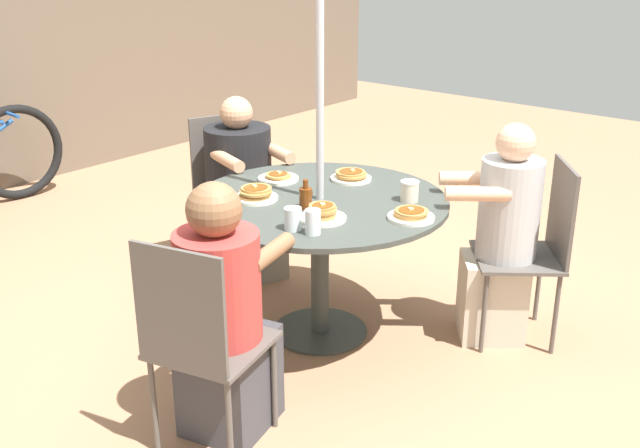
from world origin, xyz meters
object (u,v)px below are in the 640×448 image
diner_north (224,322)px  patio_chair_south (229,183)px  patio_chair_north (199,337)px  coffee_cup (410,191)px  pancake_plate_c (256,194)px  pancake_plate_d (411,215)px  patio_chair_east (536,242)px  pancake_plate_b (351,176)px  drinking_glass_b (313,222)px  diner_east (501,242)px  patio_table (320,220)px  syrup_bottle (306,197)px  drinking_glass_a (293,219)px  pancake_plate_a (323,214)px  diner_south (242,197)px  pancake_plate_e (278,178)px

diner_north → patio_chair_south: diner_north is taller
patio_chair_north → coffee_cup: (1.31, -0.09, 0.27)m
pancake_plate_c → pancake_plate_d: size_ratio=1.00×
patio_chair_east → pancake_plate_b: bearing=71.5°
pancake_plate_b → patio_chair_east: bearing=-70.6°
pancake_plate_b → drinking_glass_b: 0.80m
patio_chair_east → diner_east: size_ratio=0.82×
patio_table → diner_east: 0.92m
pancake_plate_d → drinking_glass_b: 0.49m
patio_chair_north → diner_north: diner_north is taller
syrup_bottle → pancake_plate_d: bearing=-66.8°
patio_chair_east → drinking_glass_a: size_ratio=9.22×
pancake_plate_a → drinking_glass_a: drinking_glass_a is taller
diner_east → patio_chair_south: diner_east is taller
diner_south → pancake_plate_b: (0.05, -0.79, 0.28)m
patio_chair_south → pancake_plate_e: 0.75m
patio_chair_north → diner_north: 0.18m
pancake_plate_d → syrup_bottle: bearing=113.2°
patio_table → diner_south: (0.29, 0.86, -0.15)m
patio_chair_south → drinking_glass_a: patio_chair_south is taller
patio_table → syrup_bottle: size_ratio=8.90×
syrup_bottle → patio_chair_east: bearing=-45.2°
patio_chair_south → diner_east: bearing=115.6°
diner_north → pancake_plate_e: (0.97, 0.59, 0.26)m
pancake_plate_a → coffee_cup: bearing=-19.0°
patio_chair_north → coffee_cup: size_ratio=9.20×
diner_north → diner_east: bearing=56.7°
diner_south → diner_north: bearing=61.5°
diner_east → pancake_plate_d: size_ratio=5.22×
diner_east → pancake_plate_d: diner_east is taller
patio_chair_north → pancake_plate_a: patio_chair_north is taller
syrup_bottle → patio_table: bearing=13.3°
pancake_plate_e → drinking_glass_a: size_ratio=2.14×
pancake_plate_e → syrup_bottle: bearing=-120.9°
patio_chair_north → pancake_plate_c: size_ratio=4.30×
coffee_cup → diner_south: bearing=88.4°
pancake_plate_b → patio_table: bearing=-168.5°
diner_south → pancake_plate_a: bearing=83.0°
patio_chair_east → diner_south: size_ratio=0.85×
patio_chair_east → diner_south: (-0.38, 1.71, -0.04)m
diner_east → drinking_glass_a: diner_east is taller
patio_chair_south → diner_south: size_ratio=0.85×
patio_chair_east → patio_chair_south: same height
patio_table → patio_chair_east: (0.67, -0.86, -0.11)m
pancake_plate_e → drinking_glass_b: bearing=-126.2°
pancake_plate_d → pancake_plate_e: 0.87m
pancake_plate_b → pancake_plate_c: bearing=163.0°
syrup_bottle → coffee_cup: (0.40, -0.32, -0.00)m
patio_chair_north → coffee_cup: 1.34m
pancake_plate_b → diner_south: bearing=93.8°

